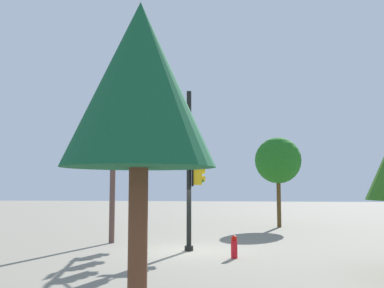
{
  "coord_description": "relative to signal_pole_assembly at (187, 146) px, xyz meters",
  "views": [
    {
      "loc": [
        -17.95,
        -2.08,
        2.63
      ],
      "look_at": [
        1.22,
        0.0,
        4.54
      ],
      "focal_mm": 40.37,
      "sensor_mm": 36.0,
      "label": 1
    }
  ],
  "objects": [
    {
      "name": "ground_plane",
      "position": [
        -1.75,
        -0.29,
        -4.48
      ],
      "size": [
        120.0,
        120.0,
        0.0
      ],
      "primitive_type": "plane",
      "color": "gray"
    },
    {
      "name": "signal_pole_assembly",
      "position": [
        0.0,
        0.0,
        0.0
      ],
      "size": [
        6.97,
        2.07,
        6.67
      ],
      "color": "black",
      "rests_on": "ground_plane"
    },
    {
      "name": "utility_pole",
      "position": [
        0.31,
        3.6,
        -0.42
      ],
      "size": [
        1.73,
        0.72,
        7.81
      ],
      "color": "brown",
      "rests_on": "ground_plane"
    },
    {
      "name": "fire_hydrant",
      "position": [
        -3.43,
        -2.17,
        -4.07
      ],
      "size": [
        0.33,
        0.24,
        0.83
      ],
      "color": "red",
      "rests_on": "ground_plane"
    },
    {
      "name": "tree_near",
      "position": [
        9.15,
        -4.95,
        -0.15
      ],
      "size": [
        3.04,
        3.04,
        5.87
      ],
      "color": "#503919",
      "rests_on": "ground_plane"
    },
    {
      "name": "tree_far",
      "position": [
        -12.2,
        -0.61,
        -0.03
      ],
      "size": [
        2.75,
        2.75,
        6.02
      ],
      "color": "brown",
      "rests_on": "ground_plane"
    }
  ]
}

